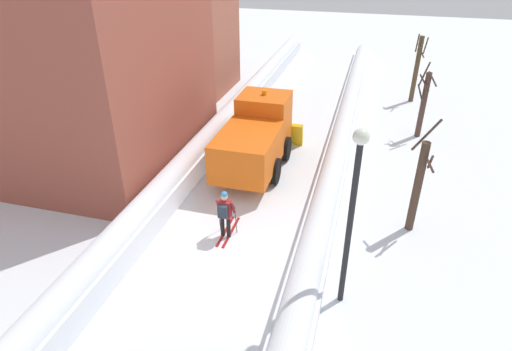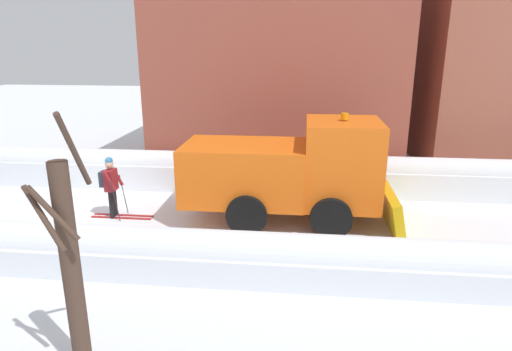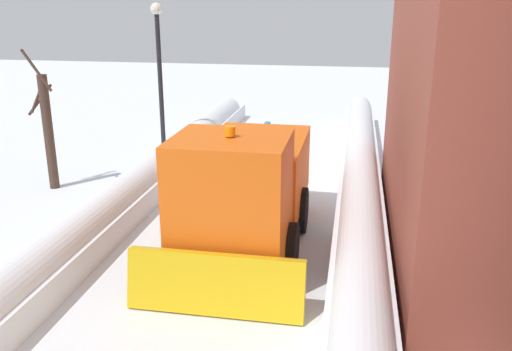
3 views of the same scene
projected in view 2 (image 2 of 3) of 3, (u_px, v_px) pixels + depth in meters
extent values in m
plane|color=white|center=(432.00, 232.00, 11.91)|extent=(80.00, 80.00, 0.00)
cube|color=white|center=(409.00, 183.00, 14.61)|extent=(1.10, 36.00, 0.87)
cylinder|color=white|center=(410.00, 170.00, 14.48)|extent=(0.90, 34.20, 0.90)
cube|color=white|center=(473.00, 277.00, 9.00)|extent=(1.10, 36.00, 0.62)
cylinder|color=white|center=(475.00, 263.00, 8.91)|extent=(0.90, 34.20, 0.90)
cube|color=brown|center=(280.00, 60.00, 18.87)|extent=(8.86, 9.24, 8.43)
cube|color=orange|center=(245.00, 172.00, 12.46)|extent=(2.30, 3.40, 1.60)
cube|color=orange|center=(342.00, 162.00, 12.08)|extent=(2.20, 2.00, 2.30)
cube|color=black|center=(379.00, 145.00, 11.84)|extent=(1.85, 0.06, 1.01)
cube|color=gold|center=(388.00, 205.00, 12.29)|extent=(3.20, 0.46, 1.13)
cylinder|color=orange|center=(345.00, 116.00, 11.72)|extent=(0.20, 0.20, 0.18)
cylinder|color=black|center=(327.00, 190.00, 13.56)|extent=(0.25, 1.10, 1.10)
cylinder|color=black|center=(331.00, 218.00, 11.37)|extent=(0.25, 1.10, 1.10)
cylinder|color=black|center=(256.00, 188.00, 13.78)|extent=(0.25, 1.10, 1.10)
cylinder|color=black|center=(247.00, 215.00, 11.59)|extent=(0.25, 1.10, 1.10)
cylinder|color=black|center=(115.00, 202.00, 12.93)|extent=(0.14, 0.14, 0.82)
cylinder|color=black|center=(111.00, 205.00, 12.72)|extent=(0.14, 0.14, 0.82)
cube|color=maroon|center=(111.00, 180.00, 12.61)|extent=(0.42, 0.26, 0.62)
cube|color=#262D38|center=(104.00, 179.00, 12.63)|extent=(0.32, 0.16, 0.44)
sphere|color=tan|center=(109.00, 164.00, 12.48)|extent=(0.24, 0.24, 0.24)
sphere|color=teal|center=(109.00, 161.00, 12.45)|extent=(0.22, 0.22, 0.22)
cylinder|color=maroon|center=(118.00, 176.00, 12.84)|extent=(0.09, 0.33, 0.56)
cylinder|color=maroon|center=(110.00, 182.00, 12.35)|extent=(0.09, 0.33, 0.56)
cube|color=maroon|center=(124.00, 215.00, 13.02)|extent=(0.09, 1.80, 0.03)
cube|color=maroon|center=(121.00, 218.00, 12.81)|extent=(0.09, 1.80, 0.03)
cylinder|color=#262628|center=(124.00, 194.00, 13.03)|extent=(0.02, 0.19, 1.19)
cylinder|color=#262628|center=(115.00, 201.00, 12.46)|extent=(0.02, 0.19, 1.19)
cylinder|color=black|center=(197.00, 135.00, 15.94)|extent=(0.12, 0.12, 3.38)
cube|color=black|center=(198.00, 75.00, 15.31)|extent=(0.28, 0.24, 0.90)
sphere|color=red|center=(201.00, 67.00, 15.21)|extent=(0.18, 0.18, 0.18)
sphere|color=gold|center=(202.00, 75.00, 15.29)|extent=(0.18, 0.18, 0.18)
sphere|color=green|center=(202.00, 83.00, 15.37)|extent=(0.18, 0.18, 0.18)
cylinder|color=#443126|center=(72.00, 272.00, 6.43)|extent=(0.28, 0.28, 3.36)
cylinder|color=#443126|center=(44.00, 218.00, 5.95)|extent=(0.47, 0.76, 0.85)
cylinder|color=#443126|center=(53.00, 213.00, 5.92)|extent=(0.12, 0.71, 0.78)
cylinder|color=#443126|center=(74.00, 151.00, 5.90)|extent=(0.79, 0.14, 1.17)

